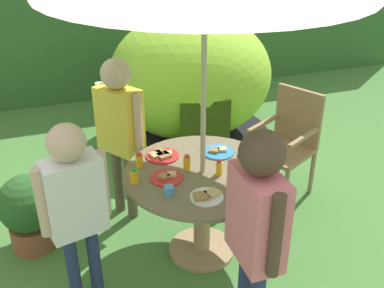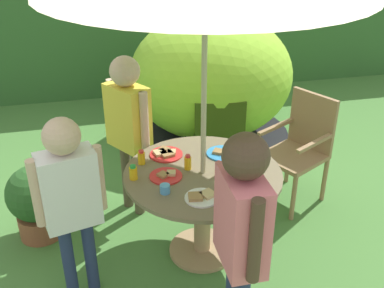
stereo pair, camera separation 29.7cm
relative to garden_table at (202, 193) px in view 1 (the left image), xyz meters
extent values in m
cube|color=#477A38|center=(0.00, 0.00, -0.55)|extent=(10.00, 10.00, 0.02)
cube|color=#33602D|center=(0.00, 3.68, 0.35)|extent=(9.00, 0.70, 1.76)
cylinder|color=tan|center=(0.00, 0.00, -0.52)|extent=(0.50, 0.50, 0.03)
cylinder|color=tan|center=(0.00, 0.00, -0.19)|extent=(0.12, 0.12, 0.69)
cylinder|color=#75664C|center=(0.00, 0.00, 0.17)|extent=(1.12, 1.12, 0.03)
cylinder|color=#B7AD8C|center=(0.00, 0.00, 0.61)|extent=(0.04, 0.04, 2.29)
cylinder|color=#93704C|center=(0.65, 0.58, -0.32)|extent=(0.04, 0.04, 0.43)
cylinder|color=#93704C|center=(0.84, 0.22, -0.32)|extent=(0.04, 0.04, 0.43)
cylinder|color=#93704C|center=(1.03, 0.79, -0.32)|extent=(0.04, 0.04, 0.43)
cylinder|color=#93704C|center=(1.23, 0.43, -0.32)|extent=(0.04, 0.04, 0.43)
cube|color=#93704C|center=(0.94, 0.51, -0.09)|extent=(0.64, 0.62, 0.04)
cube|color=#93704C|center=(1.13, 0.61, 0.18)|extent=(0.24, 0.41, 0.51)
cube|color=#93704C|center=(0.84, 0.69, 0.13)|extent=(0.44, 0.26, 0.03)
cube|color=#93704C|center=(1.03, 0.33, 0.13)|extent=(0.44, 0.26, 0.03)
ellipsoid|color=#8CC633|center=(0.58, 1.97, 0.16)|extent=(1.98, 1.78, 1.39)
cylinder|color=black|center=(0.58, 1.97, -0.53)|extent=(2.05, 2.05, 0.01)
cube|color=#314511|center=(0.48, 1.22, -0.15)|extent=(0.50, 0.10, 0.63)
cylinder|color=brown|center=(-1.22, 0.49, -0.43)|extent=(0.34, 0.34, 0.20)
sphere|color=#285623|center=(-1.22, 0.49, -0.14)|extent=(0.45, 0.45, 0.45)
cylinder|color=brown|center=(-0.49, 0.74, -0.22)|extent=(0.09, 0.09, 0.62)
cylinder|color=brown|center=(-0.40, 0.61, -0.22)|extent=(0.09, 0.09, 0.62)
cube|color=yellow|center=(-0.45, 0.68, 0.35)|extent=(0.36, 0.41, 0.53)
cylinder|color=#D8B293|center=(-0.56, 0.84, 0.38)|extent=(0.07, 0.07, 0.47)
cylinder|color=#D8B293|center=(-0.34, 0.51, 0.38)|extent=(0.07, 0.07, 0.47)
sphere|color=#D8B293|center=(-0.45, 0.68, 0.73)|extent=(0.24, 0.24, 0.24)
cylinder|color=navy|center=(-0.97, -0.24, -0.24)|extent=(0.08, 0.08, 0.60)
cylinder|color=navy|center=(-0.83, -0.20, -0.24)|extent=(0.08, 0.08, 0.60)
cube|color=white|center=(-0.90, -0.22, 0.31)|extent=(0.38, 0.27, 0.50)
cylinder|color=#D8B293|center=(-1.09, -0.27, 0.34)|extent=(0.06, 0.06, 0.45)
cylinder|color=#D8B293|center=(-0.71, -0.18, 0.34)|extent=(0.06, 0.06, 0.45)
sphere|color=#D8B293|center=(-0.90, -0.22, 0.68)|extent=(0.23, 0.23, 0.23)
cylinder|color=navy|center=(0.00, -0.76, -0.21)|extent=(0.09, 0.09, 0.64)
cube|color=#EA727F|center=(0.00, -0.84, 0.38)|extent=(0.20, 0.37, 0.54)
cylinder|color=#4C3828|center=(0.00, -1.04, 0.40)|extent=(0.07, 0.07, 0.49)
cylinder|color=#4C3828|center=(0.00, -0.63, 0.40)|extent=(0.07, 0.07, 0.49)
sphere|color=#4C3828|center=(0.00, -0.84, 0.77)|extent=(0.24, 0.24, 0.24)
cylinder|color=white|center=(0.19, -0.22, 0.20)|extent=(0.15, 0.15, 0.04)
ellipsoid|color=gold|center=(0.19, -0.22, 0.24)|extent=(0.13, 0.13, 0.04)
cylinder|color=white|center=(-0.09, -0.31, 0.19)|extent=(0.22, 0.22, 0.01)
cube|color=tan|center=(-0.04, -0.30, 0.20)|extent=(0.12, 0.12, 0.02)
cube|color=#9E7547|center=(-0.13, -0.32, 0.20)|extent=(0.10, 0.10, 0.02)
cylinder|color=#338CD8|center=(0.21, 0.22, 0.19)|extent=(0.24, 0.24, 0.01)
cube|color=tan|center=(0.24, 0.22, 0.20)|extent=(0.08, 0.08, 0.02)
cube|color=#9E7547|center=(0.18, 0.23, 0.20)|extent=(0.10, 0.10, 0.02)
cylinder|color=red|center=(-0.27, -0.01, 0.19)|extent=(0.23, 0.23, 0.01)
cube|color=tan|center=(-0.23, 0.00, 0.20)|extent=(0.07, 0.07, 0.02)
cube|color=#9E7547|center=(-0.29, -0.01, 0.20)|extent=(0.09, 0.09, 0.02)
cylinder|color=red|center=(-0.21, 0.30, 0.19)|extent=(0.25, 0.25, 0.01)
cube|color=tan|center=(-0.17, 0.30, 0.20)|extent=(0.07, 0.07, 0.02)
cube|color=#9E7547|center=(-0.22, 0.35, 0.20)|extent=(0.10, 0.10, 0.02)
cube|color=tan|center=(-0.25, 0.31, 0.20)|extent=(0.10, 0.10, 0.02)
cube|color=#9E7547|center=(-0.21, 0.27, 0.20)|extent=(0.11, 0.11, 0.02)
cylinder|color=yellow|center=(-0.09, 0.07, 0.23)|extent=(0.05, 0.05, 0.09)
cylinder|color=red|center=(-0.09, 0.07, 0.28)|extent=(0.04, 0.04, 0.02)
cylinder|color=yellow|center=(0.41, 0.11, 0.22)|extent=(0.05, 0.05, 0.09)
cylinder|color=blue|center=(0.41, 0.11, 0.28)|extent=(0.03, 0.03, 0.02)
cylinder|color=yellow|center=(-0.49, 0.02, 0.23)|extent=(0.06, 0.06, 0.09)
cylinder|color=green|center=(-0.49, 0.02, 0.28)|extent=(0.04, 0.04, 0.02)
cylinder|color=yellow|center=(-0.41, 0.21, 0.23)|extent=(0.05, 0.05, 0.09)
cylinder|color=red|center=(-0.41, 0.21, 0.28)|extent=(0.04, 0.04, 0.02)
cylinder|color=yellow|center=(0.09, -0.07, 0.23)|extent=(0.05, 0.05, 0.10)
cylinder|color=red|center=(0.09, -0.07, 0.29)|extent=(0.03, 0.03, 0.02)
cylinder|color=#4C99D8|center=(-0.30, -0.20, 0.21)|extent=(0.07, 0.07, 0.06)
camera|label=1|loc=(-0.98, -2.61, 1.88)|focal=43.26mm
camera|label=2|loc=(-0.69, -2.69, 1.88)|focal=43.26mm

